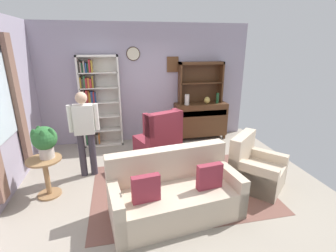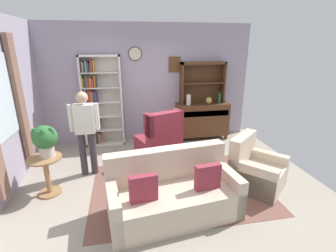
{
  "view_description": "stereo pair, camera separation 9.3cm",
  "coord_description": "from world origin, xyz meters",
  "px_view_note": "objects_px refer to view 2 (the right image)",
  "views": [
    {
      "loc": [
        -0.75,
        -3.81,
        2.33
      ],
      "look_at": [
        0.1,
        0.2,
        0.95
      ],
      "focal_mm": 26.19,
      "sensor_mm": 36.0,
      "label": 1
    },
    {
      "loc": [
        -0.66,
        -3.83,
        2.33
      ],
      "look_at": [
        0.1,
        0.2,
        0.95
      ],
      "focal_mm": 26.19,
      "sensor_mm": 36.0,
      "label": 2
    }
  ],
  "objects_px": {
    "vase_tall": "(189,100)",
    "potted_plant_large": "(45,139)",
    "vase_round": "(209,100)",
    "coffee_table": "(168,162)",
    "bookshelf": "(99,102)",
    "sideboard_hutch": "(203,77)",
    "book_stack": "(163,157)",
    "armchair_floral": "(255,171)",
    "wingback_chair": "(160,141)",
    "plant_stand": "(47,172)",
    "couch_floral": "(172,194)",
    "person_reading": "(85,128)",
    "bottle_wine": "(219,98)",
    "sideboard": "(202,119)"
  },
  "relations": [
    {
      "from": "potted_plant_large",
      "to": "person_reading",
      "type": "xyz_separation_m",
      "value": [
        0.53,
        0.52,
        -0.04
      ]
    },
    {
      "from": "sideboard_hutch",
      "to": "vase_round",
      "type": "height_order",
      "value": "sideboard_hutch"
    },
    {
      "from": "armchair_floral",
      "to": "coffee_table",
      "type": "relative_size",
      "value": 1.35
    },
    {
      "from": "couch_floral",
      "to": "wingback_chair",
      "type": "distance_m",
      "value": 1.85
    },
    {
      "from": "wingback_chair",
      "to": "plant_stand",
      "type": "xyz_separation_m",
      "value": [
        -1.98,
        -1.0,
        0.01
      ]
    },
    {
      "from": "vase_tall",
      "to": "wingback_chair",
      "type": "distance_m",
      "value": 1.36
    },
    {
      "from": "vase_tall",
      "to": "person_reading",
      "type": "height_order",
      "value": "person_reading"
    },
    {
      "from": "bottle_wine",
      "to": "coffee_table",
      "type": "height_order",
      "value": "bottle_wine"
    },
    {
      "from": "vase_round",
      "to": "coffee_table",
      "type": "xyz_separation_m",
      "value": [
        -1.36,
        -1.79,
        -0.65
      ]
    },
    {
      "from": "book_stack",
      "to": "bottle_wine",
      "type": "bearing_deg",
      "value": 45.84
    },
    {
      "from": "person_reading",
      "to": "armchair_floral",
      "type": "bearing_deg",
      "value": -18.97
    },
    {
      "from": "vase_round",
      "to": "bottle_wine",
      "type": "distance_m",
      "value": 0.27
    },
    {
      "from": "sideboard_hutch",
      "to": "person_reading",
      "type": "xyz_separation_m",
      "value": [
        -2.64,
        -1.49,
        -0.65
      ]
    },
    {
      "from": "sideboard_hutch",
      "to": "vase_round",
      "type": "relative_size",
      "value": 6.47
    },
    {
      "from": "book_stack",
      "to": "armchair_floral",
      "type": "bearing_deg",
      "value": -18.51
    },
    {
      "from": "coffee_table",
      "to": "person_reading",
      "type": "bearing_deg",
      "value": 161.02
    },
    {
      "from": "armchair_floral",
      "to": "coffee_table",
      "type": "distance_m",
      "value": 1.49
    },
    {
      "from": "plant_stand",
      "to": "potted_plant_large",
      "type": "relative_size",
      "value": 1.27
    },
    {
      "from": "person_reading",
      "to": "bookshelf",
      "type": "bearing_deg",
      "value": 84.55
    },
    {
      "from": "vase_tall",
      "to": "wingback_chair",
      "type": "xyz_separation_m",
      "value": [
        -0.84,
        -0.84,
        -0.66
      ]
    },
    {
      "from": "wingback_chair",
      "to": "person_reading",
      "type": "relative_size",
      "value": 0.67
    },
    {
      "from": "vase_round",
      "to": "armchair_floral",
      "type": "xyz_separation_m",
      "value": [
        0.05,
        -2.28,
        -0.72
      ]
    },
    {
      "from": "vase_tall",
      "to": "potted_plant_large",
      "type": "height_order",
      "value": "vase_tall"
    },
    {
      "from": "person_reading",
      "to": "book_stack",
      "type": "height_order",
      "value": "person_reading"
    },
    {
      "from": "coffee_table",
      "to": "bottle_wine",
      "type": "bearing_deg",
      "value": 47.6
    },
    {
      "from": "couch_floral",
      "to": "armchair_floral",
      "type": "bearing_deg",
      "value": 15.62
    },
    {
      "from": "couch_floral",
      "to": "plant_stand",
      "type": "distance_m",
      "value": 2.06
    },
    {
      "from": "bookshelf",
      "to": "book_stack",
      "type": "xyz_separation_m",
      "value": [
        1.18,
        -1.93,
        -0.59
      ]
    },
    {
      "from": "sideboard",
      "to": "wingback_chair",
      "type": "relative_size",
      "value": 1.24
    },
    {
      "from": "sideboard_hutch",
      "to": "armchair_floral",
      "type": "distance_m",
      "value": 2.77
    },
    {
      "from": "bookshelf",
      "to": "armchair_floral",
      "type": "distance_m",
      "value": 3.69
    },
    {
      "from": "armchair_floral",
      "to": "plant_stand",
      "type": "relative_size",
      "value": 1.68
    },
    {
      "from": "wingback_chair",
      "to": "vase_round",
      "type": "bearing_deg",
      "value": 32.29
    },
    {
      "from": "bookshelf",
      "to": "armchair_floral",
      "type": "bearing_deg",
      "value": -42.2
    },
    {
      "from": "bottle_wine",
      "to": "armchair_floral",
      "type": "distance_m",
      "value": 2.39
    },
    {
      "from": "potted_plant_large",
      "to": "coffee_table",
      "type": "distance_m",
      "value": 2.02
    },
    {
      "from": "wingback_chair",
      "to": "coffee_table",
      "type": "distance_m",
      "value": 0.94
    },
    {
      "from": "sideboard",
      "to": "book_stack",
      "type": "xyz_separation_m",
      "value": [
        -1.32,
        -1.84,
        -0.06
      ]
    },
    {
      "from": "potted_plant_large",
      "to": "wingback_chair",
      "type": "bearing_deg",
      "value": 26.71
    },
    {
      "from": "vase_tall",
      "to": "person_reading",
      "type": "relative_size",
      "value": 0.16
    },
    {
      "from": "coffee_table",
      "to": "book_stack",
      "type": "bearing_deg",
      "value": 169.01
    },
    {
      "from": "armchair_floral",
      "to": "person_reading",
      "type": "bearing_deg",
      "value": 161.03
    },
    {
      "from": "bookshelf",
      "to": "sideboard_hutch",
      "type": "distance_m",
      "value": 2.55
    },
    {
      "from": "couch_floral",
      "to": "armchair_floral",
      "type": "distance_m",
      "value": 1.57
    },
    {
      "from": "vase_round",
      "to": "book_stack",
      "type": "relative_size",
      "value": 0.83
    },
    {
      "from": "bookshelf",
      "to": "plant_stand",
      "type": "bearing_deg",
      "value": -109.56
    },
    {
      "from": "wingback_chair",
      "to": "bookshelf",
      "type": "bearing_deg",
      "value": 141.56
    },
    {
      "from": "bookshelf",
      "to": "armchair_floral",
      "type": "height_order",
      "value": "bookshelf"
    },
    {
      "from": "coffee_table",
      "to": "book_stack",
      "type": "relative_size",
      "value": 3.89
    },
    {
      "from": "armchair_floral",
      "to": "person_reading",
      "type": "relative_size",
      "value": 0.69
    }
  ]
}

